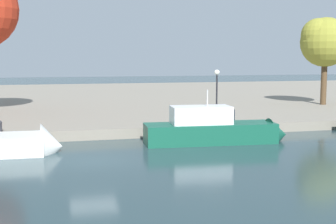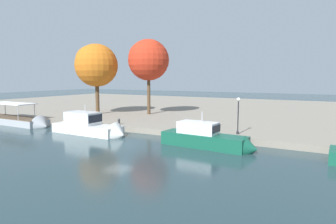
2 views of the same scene
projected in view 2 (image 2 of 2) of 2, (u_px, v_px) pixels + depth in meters
ground_plane at (118, 145)px, 29.30m from camera, size 220.00×220.00×0.00m
dock_promenade at (225, 110)px, 58.47m from camera, size 120.00×55.00×0.70m
tour_boat_0 at (16, 122)px, 42.29m from camera, size 14.08×3.34×4.27m
motor_yacht_1 at (91, 128)px, 34.92m from camera, size 10.13×3.06×4.50m
motor_yacht_2 at (208, 141)px, 28.13m from camera, size 9.52×2.89×4.13m
mooring_bollard_0 at (89, 118)px, 40.12m from camera, size 0.32×0.32×0.84m
mooring_bollard_2 at (119, 121)px, 37.73m from camera, size 0.32×0.32×0.74m
lamp_post at (238, 112)px, 30.96m from camera, size 0.39×0.39×3.88m
tree_0 at (148, 58)px, 47.20m from camera, size 6.62×6.62×12.10m
tree_1 at (96, 63)px, 47.93m from camera, size 7.39×6.91×11.39m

